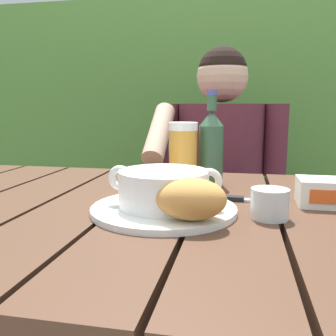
# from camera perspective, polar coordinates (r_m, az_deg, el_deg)

# --- Properties ---
(dining_table) EXTENTS (1.43, 0.84, 0.77)m
(dining_table) POSITION_cam_1_polar(r_m,az_deg,el_deg) (0.79, -1.75, -12.61)
(dining_table) COLOR #4A2E1F
(dining_table) RESTS_ON ground_plane
(hedge_backdrop) EXTENTS (4.21, 0.84, 2.00)m
(hedge_backdrop) POSITION_cam_1_polar(r_m,az_deg,el_deg) (2.22, 10.86, 6.36)
(hedge_backdrop) COLOR #4A7934
(hedge_backdrop) RESTS_ON ground_plane
(chair_near_diner) EXTENTS (0.49, 0.41, 0.98)m
(chair_near_diner) POSITION_cam_1_polar(r_m,az_deg,el_deg) (1.65, 8.16, -8.11)
(chair_near_diner) COLOR #422D26
(chair_near_diner) RESTS_ON ground_plane
(person_eating) EXTENTS (0.48, 0.47, 1.19)m
(person_eating) POSITION_cam_1_polar(r_m,az_deg,el_deg) (1.40, 7.81, -1.67)
(person_eating) COLOR #552330
(person_eating) RESTS_ON ground_plane
(serving_plate) EXTENTS (0.28, 0.28, 0.01)m
(serving_plate) POSITION_cam_1_polar(r_m,az_deg,el_deg) (0.72, -0.66, -6.37)
(serving_plate) COLOR white
(serving_plate) RESTS_ON dining_table
(soup_bowl) EXTENTS (0.22, 0.17, 0.08)m
(soup_bowl) POSITION_cam_1_polar(r_m,az_deg,el_deg) (0.71, -0.67, -3.03)
(soup_bowl) COLOR white
(soup_bowl) RESTS_ON serving_plate
(bread_roll) EXTENTS (0.12, 0.09, 0.07)m
(bread_roll) POSITION_cam_1_polar(r_m,az_deg,el_deg) (0.63, 3.57, -4.79)
(bread_roll) COLOR #C98A42
(bread_roll) RESTS_ON serving_plate
(beer_glass) EXTENTS (0.07, 0.07, 0.16)m
(beer_glass) POSITION_cam_1_polar(r_m,az_deg,el_deg) (0.92, 2.33, 1.99)
(beer_glass) COLOR gold
(beer_glass) RESTS_ON dining_table
(beer_bottle) EXTENTS (0.06, 0.06, 0.24)m
(beer_bottle) POSITION_cam_1_polar(r_m,az_deg,el_deg) (0.95, 6.68, 3.28)
(beer_bottle) COLOR #325439
(beer_bottle) RESTS_ON dining_table
(water_glass_small) EXTENTS (0.07, 0.07, 0.06)m
(water_glass_small) POSITION_cam_1_polar(r_m,az_deg,el_deg) (0.70, 15.45, -5.33)
(water_glass_small) COLOR silver
(water_glass_small) RESTS_ON dining_table
(butter_tub) EXTENTS (0.11, 0.09, 0.06)m
(butter_tub) POSITION_cam_1_polar(r_m,az_deg,el_deg) (0.83, 23.28, -3.47)
(butter_tub) COLOR white
(butter_tub) RESTS_ON dining_table
(table_knife) EXTENTS (0.15, 0.02, 0.01)m
(table_knife) POSITION_cam_1_polar(r_m,az_deg,el_deg) (0.82, 11.47, -4.78)
(table_knife) COLOR silver
(table_knife) RESTS_ON dining_table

